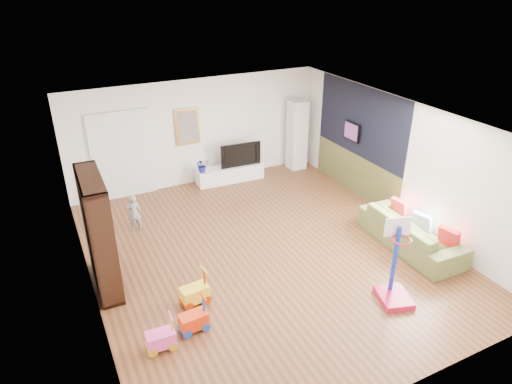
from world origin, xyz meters
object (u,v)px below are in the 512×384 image
bookshelf (99,233)px  media_console (230,174)px  sofa (411,232)px  basketball_hoop (399,264)px

bookshelf → media_console: bearing=40.3°
sofa → bookshelf: bearing=77.3°
bookshelf → sofa: (5.71, -1.49, -0.71)m
bookshelf → sofa: size_ratio=0.91×
media_console → sofa: (1.99, -4.53, 0.13)m
basketball_hoop → sofa: bearing=56.1°
basketball_hoop → media_console: bearing=112.7°
media_console → sofa: bearing=-63.7°
media_console → basketball_hoop: basketball_hoop is taller
bookshelf → basketball_hoop: bookshelf is taller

